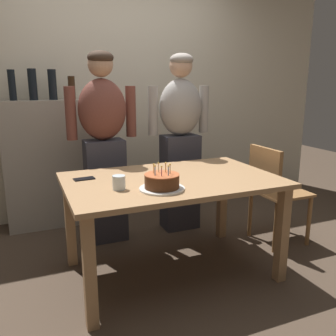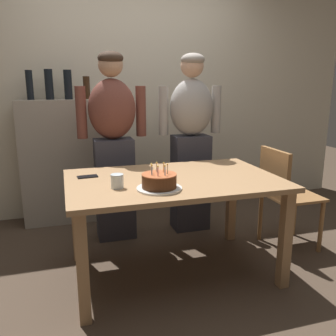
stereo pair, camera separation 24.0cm
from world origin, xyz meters
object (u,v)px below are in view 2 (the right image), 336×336
(water_glass_near, at_px, (117,181))
(person_man_bearded, at_px, (113,144))
(person_woman_cardigan, at_px, (191,140))
(dining_chair, at_px, (283,190))
(cell_phone, at_px, (87,177))
(birthday_cake, at_px, (159,182))

(water_glass_near, xyz_separation_m, person_man_bearded, (0.11, 0.90, 0.09))
(person_man_bearded, xyz_separation_m, person_woman_cardigan, (0.73, 0.00, 0.00))
(person_man_bearded, relative_size, dining_chair, 1.90)
(cell_phone, bearing_deg, person_man_bearded, 59.60)
(cell_phone, xyz_separation_m, person_man_bearded, (0.27, 0.57, 0.13))
(birthday_cake, distance_m, dining_chair, 1.27)
(person_man_bearded, height_order, person_woman_cardigan, same)
(water_glass_near, bearing_deg, cell_phone, 116.36)
(cell_phone, bearing_deg, water_glass_near, -68.30)
(cell_phone, xyz_separation_m, dining_chair, (1.61, -0.07, -0.23))
(dining_chair, bearing_deg, water_glass_near, 100.53)
(person_man_bearded, bearing_deg, person_woman_cardigan, -180.00)
(water_glass_near, relative_size, dining_chair, 0.11)
(water_glass_near, distance_m, dining_chair, 1.49)
(cell_phone, height_order, dining_chair, dining_chair)
(birthday_cake, xyz_separation_m, dining_chair, (1.19, 0.37, -0.27))
(birthday_cake, height_order, cell_phone, birthday_cake)
(person_woman_cardigan, xyz_separation_m, dining_chair, (0.60, -0.63, -0.36))
(dining_chair, bearing_deg, birthday_cake, 107.37)
(person_man_bearded, height_order, dining_chair, person_man_bearded)
(cell_phone, xyz_separation_m, person_woman_cardigan, (1.00, 0.57, 0.13))
(water_glass_near, xyz_separation_m, dining_chair, (1.44, 0.27, -0.27))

